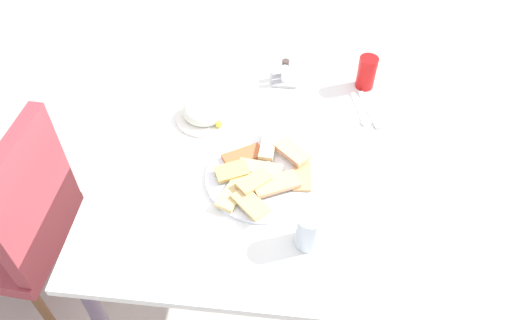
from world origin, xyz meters
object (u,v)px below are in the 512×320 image
at_px(pide_platter, 262,175).
at_px(paper_napkin, 364,110).
at_px(salad_plate_greens, 204,113).
at_px(dining_chair, 17,223).
at_px(drinking_glass, 309,230).
at_px(fork, 369,109).
at_px(soda_can, 367,72).
at_px(dining_table, 252,177).
at_px(spoon, 358,109).
at_px(condiment_caddy, 285,75).

relative_size(pide_platter, paper_napkin, 2.73).
height_order(salad_plate_greens, paper_napkin, salad_plate_greens).
bearing_deg(dining_chair, paper_napkin, -70.06).
relative_size(drinking_glass, paper_napkin, 0.89).
height_order(paper_napkin, fork, fork).
height_order(soda_can, fork, soda_can).
bearing_deg(fork, dining_table, 108.91).
bearing_deg(salad_plate_greens, dining_chair, 117.43).
bearing_deg(spoon, soda_can, -23.61).
relative_size(dining_table, soda_can, 8.30).
height_order(dining_chair, salad_plate_greens, dining_chair).
xyz_separation_m(dining_chair, drinking_glass, (-0.14, -0.98, 0.31)).
xyz_separation_m(dining_table, soda_can, (0.40, -0.36, 0.15)).
bearing_deg(fork, dining_chair, 93.02).
height_order(paper_napkin, condiment_caddy, condiment_caddy).
relative_size(pide_platter, fork, 1.87).
height_order(pide_platter, paper_napkin, pide_platter).
height_order(salad_plate_greens, soda_can, soda_can).
height_order(dining_chair, pide_platter, dining_chair).
distance_m(dining_chair, drinking_glass, 1.04).
distance_m(dining_table, condiment_caddy, 0.42).
height_order(soda_can, paper_napkin, soda_can).
relative_size(dining_chair, paper_napkin, 6.93).
xyz_separation_m(dining_chair, condiment_caddy, (0.55, -0.87, 0.28)).
relative_size(dining_chair, drinking_glass, 7.78).
distance_m(dining_table, pide_platter, 0.13).
bearing_deg(dining_chair, soda_can, -64.67).
bearing_deg(soda_can, condiment_caddy, 89.83).
bearing_deg(salad_plate_greens, paper_napkin, -79.60).
bearing_deg(fork, spoon, 73.37).
xyz_separation_m(dining_chair, fork, (0.42, -1.17, 0.26)).
relative_size(salad_plate_greens, paper_napkin, 1.48).
relative_size(dining_chair, fork, 4.76).
xyz_separation_m(pide_platter, paper_napkin, (0.34, -0.32, -0.01)).
xyz_separation_m(dining_table, fork, (0.27, -0.37, 0.09)).
relative_size(dining_chair, spoon, 5.45).
distance_m(salad_plate_greens, drinking_glass, 0.59).
xyz_separation_m(soda_can, spoon, (-0.13, 0.02, -0.06)).
bearing_deg(condiment_caddy, soda_can, -90.17).
relative_size(pide_platter, salad_plate_greens, 1.85).
xyz_separation_m(pide_platter, condiment_caddy, (0.47, -0.04, 0.01)).
height_order(dining_chair, condiment_caddy, dining_chair).
bearing_deg(dining_table, condiment_caddy, -10.58).
bearing_deg(spoon, fork, -103.37).
bearing_deg(paper_napkin, spoon, 90.00).
relative_size(pide_platter, soda_can, 2.93).
height_order(paper_napkin, spoon, spoon).
bearing_deg(soda_can, dining_table, 137.69).
bearing_deg(salad_plate_greens, pide_platter, -137.70).
distance_m(drinking_glass, condiment_caddy, 0.69).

